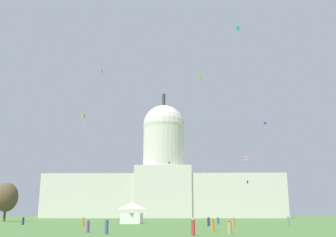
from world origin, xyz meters
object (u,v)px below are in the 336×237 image
event_tent (132,213)px  kite_violet_mid (265,123)px  person_orange_lawn_far_left (234,222)px  kite_blue_mid (169,163)px  kite_white_low (108,175)px  person_denim_front_center (107,227)px  kite_turquoise_high (238,28)px  person_tan_near_tent (230,228)px  kite_orange_low (207,169)px  person_orange_aisle_center (83,222)px  kite_cyan_high (197,119)px  person_navy_deep_crowd (209,222)px  kite_black_low (248,182)px  kite_gold_mid (84,116)px  person_red_near_tree_west (193,228)px  kite_magenta_high (102,72)px  kite_pink_low (246,159)px  person_purple_mid_left (88,226)px  person_grey_front_left (288,222)px  capitol_building (164,181)px  person_denim_lawn_far_right (218,221)px  kite_green_mid (92,157)px  person_navy_back_center (23,221)px  kite_lime_high (201,76)px

event_tent → kite_violet_mid: (41.48, 45.01, 31.13)m
event_tent → person_orange_lawn_far_left: bearing=-40.2°
kite_blue_mid → kite_white_low: bearing=-60.9°
person_denim_front_center → kite_turquoise_high: (22.12, 37.97, 43.38)m
person_tan_near_tent → kite_orange_low: size_ratio=0.62×
person_orange_aisle_center → kite_cyan_high: size_ratio=1.12×
person_tan_near_tent → event_tent: bearing=122.1°
person_navy_deep_crowd → person_tan_near_tent: person_navy_deep_crowd is taller
person_orange_aisle_center → kite_black_low: (45.08, 93.99, 14.29)m
kite_gold_mid → person_red_near_tree_west: bearing=79.2°
person_orange_lawn_far_left → kite_magenta_high: 105.47m
kite_turquoise_high → kite_pink_low: bearing=161.7°
person_navy_deep_crowd → kite_magenta_high: size_ratio=0.57×
person_orange_lawn_far_left → person_purple_mid_left: bearing=0.7°
person_grey_front_left → person_tan_near_tent: person_grey_front_left is taller
person_orange_lawn_far_left → kite_black_low: 95.59m
kite_blue_mid → person_red_near_tree_west: bearing=-12.2°
person_red_near_tree_west → capitol_building: bearing=-99.9°
person_grey_front_left → kite_turquoise_high: bearing=-18.6°
person_orange_lawn_far_left → kite_pink_low: size_ratio=0.64×
kite_black_low → person_denim_lawn_far_right: bearing=-54.5°
person_denim_lawn_far_right → kite_gold_mid: kite_gold_mid is taller
kite_gold_mid → capitol_building: bearing=-134.3°
person_orange_aisle_center → kite_white_low: (-6.00, 53.93, 13.34)m
kite_green_mid → kite_white_low: (14.37, -38.39, -11.52)m
person_navy_deep_crowd → kite_orange_low: bearing=-85.2°
person_denim_lawn_far_right → kite_cyan_high: bearing=-44.2°
person_denim_front_center → kite_white_low: (-14.59, 78.14, 13.27)m
person_red_near_tree_west → person_navy_back_center: size_ratio=1.08×
kite_lime_high → kite_gold_mid: bearing=-73.0°
person_tan_near_tent → person_denim_lawn_far_right: bearing=97.7°
person_red_near_tree_west → person_navy_back_center: bearing=-63.0°
person_denim_front_center → kite_lime_high: (16.07, 84.12, 48.62)m
person_navy_back_center → kite_black_low: 102.79m
person_orange_aisle_center → person_navy_deep_crowd: bearing=-140.6°
capitol_building → kite_green_mid: 58.38m
person_navy_deep_crowd → kite_blue_mid: bearing=-73.4°
person_orange_lawn_far_left → person_grey_front_left: bearing=137.6°
capitol_building → person_red_near_tree_west: (10.06, -170.45, -18.66)m
kite_pink_low → kite_cyan_high: (-7.98, 67.59, 26.27)m
kite_blue_mid → event_tent: bearing=-22.9°
person_purple_mid_left → kite_cyan_high: (18.79, 110.27, 40.31)m
person_orange_aisle_center → person_purple_mid_left: bearing=132.3°
kite_violet_mid → kite_white_low: (-53.42, -11.72, -19.44)m
person_navy_back_center → kite_orange_low: kite_orange_low is taller
person_navy_back_center → kite_white_low: 44.88m
person_red_near_tree_west → kite_cyan_high: bearing=-106.4°
person_denim_front_center → kite_lime_high: bearing=132.8°
person_purple_mid_left → person_orange_aisle_center: (-5.68, 20.69, 0.00)m
person_red_near_tree_west → person_orange_lawn_far_left: person_red_near_tree_west is taller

